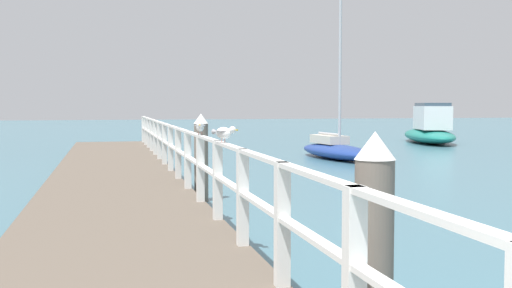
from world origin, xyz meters
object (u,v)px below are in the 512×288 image
at_px(seagull_foreground, 224,132).
at_px(boat_1, 336,149).
at_px(boat_2, 430,130).
at_px(dock_piling_near, 374,254).
at_px(dock_piling_far, 201,157).
at_px(seagull_background, 200,127).

height_order(seagull_foreground, boat_1, boat_1).
bearing_deg(seagull_foreground, boat_2, -153.19).
height_order(dock_piling_near, dock_piling_far, same).
bearing_deg(seagull_foreground, dock_piling_near, 66.59).
bearing_deg(dock_piling_far, dock_piling_near, -90.00).
xyz_separation_m(dock_piling_near, boat_2, (13.94, 24.91, -0.22)).
bearing_deg(seagull_background, seagull_foreground, 99.58).
height_order(dock_piling_near, seagull_foreground, dock_piling_near).
relative_size(seagull_background, boat_1, 0.07).
relative_size(seagull_foreground, seagull_background, 0.92).
xyz_separation_m(dock_piling_far, seagull_foreground, (-0.38, -4.64, 0.70)).
height_order(seagull_background, boat_1, boat_1).
bearing_deg(boat_1, dock_piling_far, 49.18).
relative_size(seagull_background, boat_2, 0.07).
distance_m(dock_piling_far, seagull_foreground, 4.71).
height_order(dock_piling_near, boat_1, boat_1).
distance_m(dock_piling_near, seagull_foreground, 3.93).
relative_size(dock_piling_near, seagull_background, 3.70).
xyz_separation_m(dock_piling_near, boat_1, (6.12, 17.30, -0.54)).
relative_size(dock_piling_far, seagull_foreground, 4.02).
xyz_separation_m(seagull_background, boat_1, (6.50, 11.33, -1.24)).
height_order(dock_piling_far, seagull_foreground, dock_piling_far).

